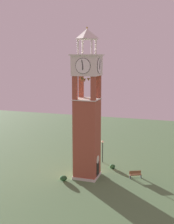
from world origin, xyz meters
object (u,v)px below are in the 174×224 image
(park_bench, at_px, (135,174))
(trash_bin, at_px, (78,163))
(clock_tower, at_px, (87,118))
(lamp_post, at_px, (103,147))

(park_bench, relative_size, trash_bin, 2.04)
(clock_tower, bearing_deg, lamp_post, -4.71)
(park_bench, bearing_deg, lamp_post, 51.61)
(clock_tower, xyz_separation_m, lamp_post, (6.08, -0.50, -5.63))
(clock_tower, relative_size, park_bench, 11.86)
(clock_tower, height_order, lamp_post, clock_tower)
(park_bench, relative_size, lamp_post, 0.48)
(lamp_post, height_order, trash_bin, lamp_post)
(lamp_post, bearing_deg, trash_bin, 130.45)
(park_bench, xyz_separation_m, lamp_post, (4.52, 5.70, 1.91))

